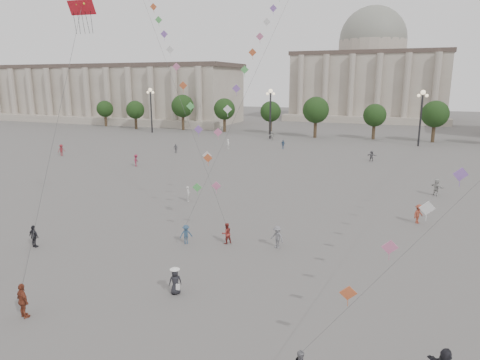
% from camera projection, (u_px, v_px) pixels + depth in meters
% --- Properties ---
extents(ground, '(360.00, 360.00, 0.00)m').
position_uv_depth(ground, '(151.00, 302.00, 24.50)').
color(ground, '#54514F').
rests_on(ground, ground).
extents(hall_west, '(84.00, 26.22, 17.20)m').
position_uv_depth(hall_west, '(111.00, 93.00, 134.41)').
color(hall_west, '#9E9285').
rests_on(hall_west, ground).
extents(hall_central, '(48.30, 34.30, 35.50)m').
position_uv_depth(hall_central, '(370.00, 75.00, 138.40)').
color(hall_central, '#9E9285').
rests_on(hall_central, ground).
extents(tree_row, '(137.12, 5.12, 8.00)m').
position_uv_depth(tree_row, '(346.00, 113.00, 93.98)').
color(tree_row, '#332519').
rests_on(tree_row, ground).
extents(lamp_post_far_west, '(2.00, 0.90, 10.65)m').
position_uv_depth(lamp_post_far_west, '(151.00, 102.00, 102.31)').
color(lamp_post_far_west, '#262628').
rests_on(lamp_post_far_west, ground).
extents(lamp_post_mid_west, '(2.00, 0.90, 10.65)m').
position_uv_depth(lamp_post_mid_west, '(270.00, 105.00, 91.63)').
color(lamp_post_mid_west, '#262628').
rests_on(lamp_post_mid_west, ground).
extents(lamp_post_mid_east, '(2.00, 0.90, 10.65)m').
position_uv_depth(lamp_post_mid_east, '(422.00, 108.00, 80.94)').
color(lamp_post_mid_east, '#262628').
rests_on(lamp_post_mid_east, ground).
extents(person_crowd_0, '(0.96, 0.43, 1.62)m').
position_uv_depth(person_crowd_0, '(283.00, 144.00, 79.26)').
color(person_crowd_0, '#395881').
rests_on(person_crowd_0, ground).
extents(person_crowd_2, '(1.08, 1.40, 1.91)m').
position_uv_depth(person_crowd_2, '(61.00, 150.00, 71.88)').
color(person_crowd_2, maroon).
rests_on(person_crowd_2, ground).
extents(person_crowd_4, '(1.38, 1.77, 1.87)m').
position_uv_depth(person_crowd_4, '(272.00, 136.00, 90.89)').
color(person_crowd_4, '#B4B5B0').
rests_on(person_crowd_4, ground).
extents(person_crowd_6, '(1.27, 1.00, 1.72)m').
position_uv_depth(person_crowd_6, '(277.00, 237.00, 32.21)').
color(person_crowd_6, slate).
rests_on(person_crowd_6, ground).
extents(person_crowd_7, '(1.62, 1.63, 1.88)m').
position_uv_depth(person_crowd_7, '(436.00, 187.00, 46.90)').
color(person_crowd_7, '#B8B7B3').
rests_on(person_crowd_7, ground).
extents(person_crowd_8, '(1.18, 1.29, 1.74)m').
position_uv_depth(person_crowd_8, '(418.00, 214.00, 37.75)').
color(person_crowd_8, brown).
rests_on(person_crowd_8, ground).
extents(person_crowd_10, '(0.50, 0.70, 1.79)m').
position_uv_depth(person_crowd_10, '(228.00, 144.00, 79.19)').
color(person_crowd_10, white).
rests_on(person_crowd_10, ground).
extents(person_crowd_12, '(1.62, 0.73, 1.69)m').
position_uv_depth(person_crowd_12, '(372.00, 156.00, 66.97)').
color(person_crowd_12, slate).
rests_on(person_crowd_12, ground).
extents(person_crowd_13, '(0.56, 0.68, 1.61)m').
position_uv_depth(person_crowd_13, '(188.00, 194.00, 44.66)').
color(person_crowd_13, silver).
rests_on(person_crowd_13, ground).
extents(person_crowd_16, '(0.94, 0.43, 1.58)m').
position_uv_depth(person_crowd_16, '(176.00, 148.00, 74.98)').
color(person_crowd_16, slate).
rests_on(person_crowd_16, ground).
extents(person_crowd_17, '(0.95, 1.28, 1.77)m').
position_uv_depth(person_crowd_17, '(136.00, 160.00, 63.03)').
color(person_crowd_17, maroon).
rests_on(person_crowd_17, ground).
extents(tourist_0, '(1.23, 0.80, 1.94)m').
position_uv_depth(tourist_0, '(23.00, 301.00, 22.66)').
color(tourist_0, brown).
rests_on(tourist_0, ground).
extents(tourist_4, '(1.07, 0.58, 1.74)m').
position_uv_depth(tourist_4, '(34.00, 236.00, 32.31)').
color(tourist_4, black).
rests_on(tourist_4, ground).
extents(kite_flyer_0, '(0.99, 1.02, 1.65)m').
position_uv_depth(kite_flyer_0, '(226.00, 233.00, 33.08)').
color(kite_flyer_0, maroon).
rests_on(kite_flyer_0, ground).
extents(kite_flyer_1, '(1.11, 1.06, 1.52)m').
position_uv_depth(kite_flyer_1, '(186.00, 234.00, 33.05)').
color(kite_flyer_1, navy).
rests_on(kite_flyer_1, ground).
extents(hat_person, '(0.91, 0.87, 1.69)m').
position_uv_depth(hat_person, '(175.00, 281.00, 25.21)').
color(hat_person, black).
rests_on(hat_person, ground).
extents(dragon_kite, '(3.89, 6.71, 21.29)m').
position_uv_depth(dragon_kite, '(82.00, 19.00, 32.39)').
color(dragon_kite, red).
rests_on(dragon_kite, ground).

